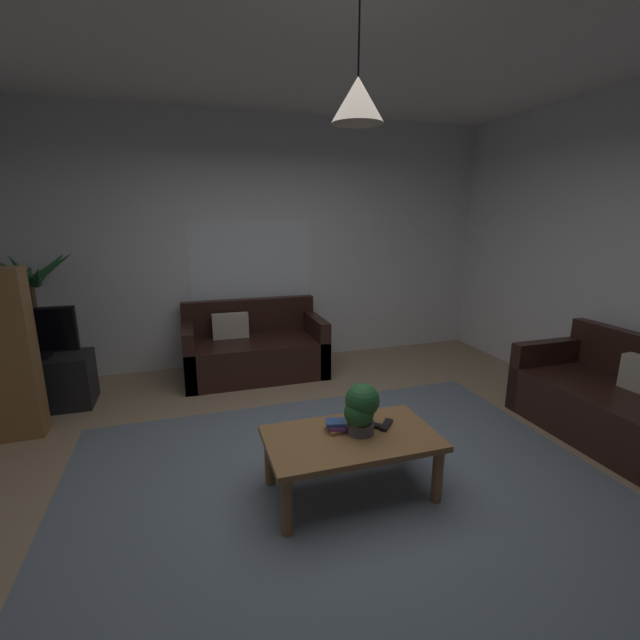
# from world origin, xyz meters

# --- Properties ---
(floor) EXTENTS (5.65, 5.13, 0.02)m
(floor) POSITION_xyz_m (0.00, 0.00, -0.01)
(floor) COLOR #9E8466
(floor) RESTS_ON ground
(rug) EXTENTS (3.67, 2.82, 0.01)m
(rug) POSITION_xyz_m (0.00, -0.20, 0.00)
(rug) COLOR slate
(rug) RESTS_ON ground
(wall_back) EXTENTS (5.77, 0.06, 2.90)m
(wall_back) POSITION_xyz_m (0.00, 2.60, 1.45)
(wall_back) COLOR silver
(wall_back) RESTS_ON ground
(ceiling) EXTENTS (5.65, 5.13, 0.02)m
(ceiling) POSITION_xyz_m (0.00, 0.00, 2.91)
(ceiling) COLOR white
(window_pane) EXTENTS (1.41, 0.01, 1.11)m
(window_pane) POSITION_xyz_m (-0.15, 2.57, 1.15)
(window_pane) COLOR white
(couch_under_window) EXTENTS (1.54, 0.81, 0.82)m
(couch_under_window) POSITION_xyz_m (-0.22, 2.10, 0.28)
(couch_under_window) COLOR black
(couch_under_window) RESTS_ON ground
(couch_right_side) EXTENTS (0.81, 1.39, 0.82)m
(couch_right_side) POSITION_xyz_m (2.36, -0.18, 0.28)
(couch_right_side) COLOR black
(couch_right_side) RESTS_ON ground
(coffee_table) EXTENTS (1.10, 0.63, 0.41)m
(coffee_table) POSITION_xyz_m (0.04, -0.25, 0.35)
(coffee_table) COLOR olive
(coffee_table) RESTS_ON ground
(book_on_table_0) EXTENTS (0.15, 0.12, 0.02)m
(book_on_table_0) POSITION_xyz_m (-0.03, -0.17, 0.42)
(book_on_table_0) COLOR #99663F
(book_on_table_0) RESTS_ON coffee_table
(book_on_table_1) EXTENTS (0.14, 0.14, 0.02)m
(book_on_table_1) POSITION_xyz_m (-0.03, -0.16, 0.45)
(book_on_table_1) COLOR #72387F
(book_on_table_1) RESTS_ON coffee_table
(book_on_table_2) EXTENTS (0.15, 0.13, 0.02)m
(book_on_table_2) POSITION_xyz_m (-0.04, -0.16, 0.47)
(book_on_table_2) COLOR #2D4C8C
(book_on_table_2) RESTS_ON coffee_table
(remote_on_table_0) EXTENTS (0.14, 0.15, 0.02)m
(remote_on_table_0) POSITION_xyz_m (0.31, -0.21, 0.42)
(remote_on_table_0) COLOR black
(remote_on_table_0) RESTS_ON coffee_table
(remote_on_table_1) EXTENTS (0.16, 0.14, 0.02)m
(remote_on_table_1) POSITION_xyz_m (0.19, -0.17, 0.42)
(remote_on_table_1) COLOR black
(remote_on_table_1) RESTS_ON coffee_table
(potted_plant_on_table) EXTENTS (0.23, 0.22, 0.34)m
(potted_plant_on_table) POSITION_xyz_m (0.11, -0.23, 0.59)
(potted_plant_on_table) COLOR #4C4C51
(potted_plant_on_table) RESTS_ON coffee_table
(tv_stand) EXTENTS (0.90, 0.44, 0.50)m
(tv_stand) POSITION_xyz_m (-2.28, 1.82, 0.25)
(tv_stand) COLOR black
(tv_stand) RESTS_ON ground
(tv) EXTENTS (0.75, 0.16, 0.47)m
(tv) POSITION_xyz_m (-2.28, 1.80, 0.74)
(tv) COLOR black
(tv) RESTS_ON tv_stand
(potted_palm_corner) EXTENTS (0.90, 0.83, 1.53)m
(potted_palm_corner) POSITION_xyz_m (-2.37, 2.28, 0.74)
(potted_palm_corner) COLOR #4C4C51
(potted_palm_corner) RESTS_ON ground
(pendant_lamp) EXTENTS (0.29, 0.29, 0.63)m
(pendant_lamp) POSITION_xyz_m (0.04, -0.25, 2.39)
(pendant_lamp) COLOR black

